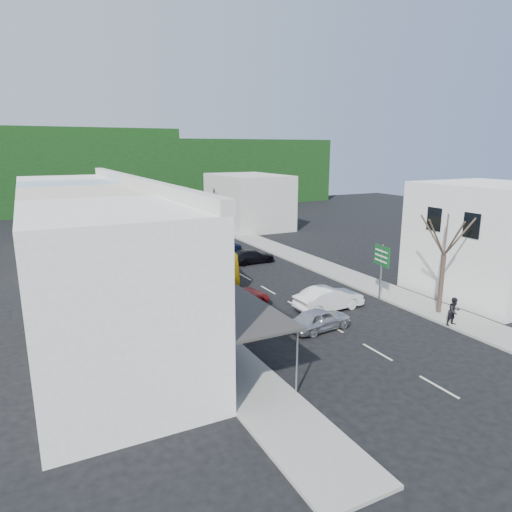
# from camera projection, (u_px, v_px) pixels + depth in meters

# --- Properties ---
(ground) EXTENTS (120.00, 120.00, 0.00)m
(ground) POSITION_uv_depth(u_px,v_px,m) (296.00, 306.00, 30.71)
(ground) COLOR black
(ground) RESTS_ON ground
(sidewalk_left) EXTENTS (3.00, 52.00, 0.15)m
(sidewalk_left) POSITION_uv_depth(u_px,v_px,m) (149.00, 282.00, 36.07)
(sidewalk_left) COLOR gray
(sidewalk_left) RESTS_ON ground
(sidewalk_right) EXTENTS (3.00, 52.00, 0.15)m
(sidewalk_right) POSITION_uv_depth(u_px,v_px,m) (308.00, 261.00, 42.67)
(sidewalk_right) COLOR gray
(sidewalk_right) RESTS_ON ground
(shopfront_row) EXTENTS (8.25, 30.00, 8.00)m
(shopfront_row) POSITION_uv_depth(u_px,v_px,m) (86.00, 252.00, 28.63)
(shopfront_row) COLOR silver
(shopfront_row) RESTS_ON ground
(right_building) EXTENTS (8.00, 9.00, 8.00)m
(right_building) POSITION_uv_depth(u_px,v_px,m) (490.00, 240.00, 32.26)
(right_building) COLOR silver
(right_building) RESTS_ON ground
(distant_block_left) EXTENTS (8.00, 10.00, 6.00)m
(distant_block_left) POSITION_uv_depth(u_px,v_px,m) (65.00, 220.00, 48.17)
(distant_block_left) COLOR #B7B2A8
(distant_block_left) RESTS_ON ground
(distant_block_right) EXTENTS (8.00, 12.00, 7.00)m
(distant_block_right) POSITION_uv_depth(u_px,v_px,m) (248.00, 201.00, 60.78)
(distant_block_right) COLOR #B7B2A8
(distant_block_right) RESTS_ON ground
(hillside) EXTENTS (80.00, 26.00, 14.00)m
(hillside) POSITION_uv_depth(u_px,v_px,m) (106.00, 168.00, 85.01)
(hillside) COLOR black
(hillside) RESTS_ON ground
(bus) EXTENTS (3.84, 11.81, 3.10)m
(bus) POSITION_uv_depth(u_px,v_px,m) (201.00, 257.00, 37.71)
(bus) COLOR yellow
(bus) RESTS_ON ground
(car_silver) EXTENTS (4.58, 2.30, 1.40)m
(car_silver) POSITION_uv_depth(u_px,v_px,m) (320.00, 319.00, 26.51)
(car_silver) COLOR silver
(car_silver) RESTS_ON ground
(car_white) EXTENTS (4.47, 1.98, 1.40)m
(car_white) POSITION_uv_depth(u_px,v_px,m) (329.00, 300.00, 29.82)
(car_white) COLOR silver
(car_white) RESTS_ON ground
(car_red) EXTENTS (4.65, 2.02, 1.40)m
(car_red) POSITION_uv_depth(u_px,v_px,m) (233.00, 298.00, 30.22)
(car_red) COLOR maroon
(car_red) RESTS_ON ground
(car_black_near) EXTENTS (4.59, 2.07, 1.40)m
(car_black_near) POSITION_uv_depth(u_px,v_px,m) (252.00, 256.00, 42.07)
(car_black_near) COLOR black
(car_black_near) RESTS_ON ground
(car_navy_mid) EXTENTS (4.55, 2.21, 1.40)m
(car_navy_mid) POSITION_uv_depth(u_px,v_px,m) (222.00, 245.00, 46.46)
(car_navy_mid) COLOR black
(car_navy_mid) RESTS_ON ground
(car_black_far) EXTENTS (4.49, 2.02, 1.40)m
(car_black_far) POSITION_uv_depth(u_px,v_px,m) (160.00, 245.00, 46.91)
(car_black_far) COLOR black
(car_black_far) RESTS_ON ground
(car_navy_far) EXTENTS (4.66, 2.26, 1.40)m
(car_navy_far) POSITION_uv_depth(u_px,v_px,m) (192.00, 231.00, 54.77)
(car_navy_far) COLOR black
(car_navy_far) RESTS_ON ground
(pedestrian_left) EXTENTS (0.61, 0.71, 1.70)m
(pedestrian_left) POSITION_uv_depth(u_px,v_px,m) (191.00, 304.00, 28.03)
(pedestrian_left) COLOR black
(pedestrian_left) RESTS_ON sidewalk_left
(pedestrian_right) EXTENTS (0.74, 0.50, 1.70)m
(pedestrian_right) POSITION_uv_depth(u_px,v_px,m) (454.00, 311.00, 26.83)
(pedestrian_right) COLOR black
(pedestrian_right) RESTS_ON sidewalk_right
(direction_sign) EXTENTS (0.79, 1.86, 3.99)m
(direction_sign) POSITION_uv_depth(u_px,v_px,m) (381.00, 273.00, 31.41)
(direction_sign) COLOR #125722
(direction_sign) RESTS_ON ground
(street_tree) EXTENTS (4.25, 4.25, 7.76)m
(street_tree) POSITION_uv_depth(u_px,v_px,m) (444.00, 255.00, 28.32)
(street_tree) COLOR #352921
(street_tree) RESTS_ON ground
(traffic_signal) EXTENTS (0.68, 1.14, 5.32)m
(traffic_signal) POSITION_uv_depth(u_px,v_px,m) (214.00, 208.00, 59.88)
(traffic_signal) COLOR black
(traffic_signal) RESTS_ON ground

